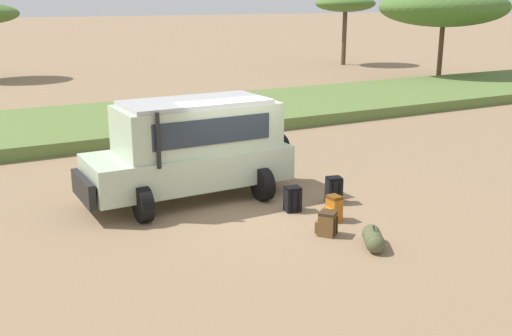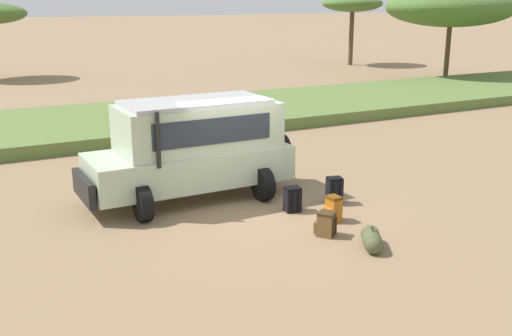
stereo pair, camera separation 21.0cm
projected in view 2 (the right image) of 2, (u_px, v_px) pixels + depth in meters
ground_plane at (248, 209)px, 14.06m from camera, size 320.00×320.00×0.00m
grass_bank at (124, 121)px, 23.01m from camera, size 120.00×7.00×0.44m
safari_vehicle at (193, 147)px, 14.53m from camera, size 5.36×2.78×2.44m
backpack_beside_front_wheel at (333, 209)px, 13.24m from camera, size 0.37×0.35×0.58m
backpack_cluster_center at (292, 199)px, 13.85m from camera, size 0.40×0.45×0.59m
backpack_near_rear_wheel at (334, 191)px, 14.38m from camera, size 0.42×0.44×0.65m
backpack_outermost at (326, 224)px, 12.43m from camera, size 0.48×0.50×0.52m
duffel_bag_low_black_case at (372, 239)px, 11.82m from camera, size 0.65×0.85×0.47m
acacia_tree_right_mid at (451, 7)px, 34.64m from camera, size 7.90×6.91×5.41m
acacia_tree_far_right at (353, 4)px, 43.39m from camera, size 4.55×4.00×5.01m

